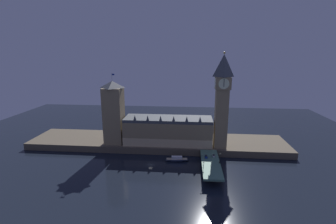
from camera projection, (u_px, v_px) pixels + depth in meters
ground_plane at (151, 165)px, 176.58m from camera, size 400.00×400.00×0.00m
embankment at (158, 142)px, 213.69m from camera, size 220.00×42.00×5.52m
parliament_hall at (168, 130)px, 203.12m from camera, size 72.07×23.89×25.87m
clock_tower at (222, 99)px, 187.00m from camera, size 11.94×12.05×74.49m
victoria_tower at (114, 112)px, 200.25m from camera, size 15.24×15.24×57.91m
bridge at (211, 165)px, 167.10m from camera, size 12.61×46.00×5.86m
car_northbound_lead at (206, 156)px, 174.85m from camera, size 1.92×4.65×1.59m
car_southbound_trail at (214, 156)px, 176.50m from camera, size 1.91×3.87×1.36m
pedestrian_near_rail at (203, 166)px, 159.81m from camera, size 0.38×0.38×1.78m
pedestrian_mid_walk at (219, 162)px, 165.66m from camera, size 0.38×0.38×1.65m
pedestrian_far_rail at (202, 155)px, 176.84m from camera, size 0.38×0.38×1.59m
street_lamp_near at (203, 166)px, 151.86m from camera, size 1.34×0.60×7.18m
street_lamp_mid at (220, 157)px, 165.06m from camera, size 1.34×0.60×7.25m
boat_upstream at (177, 159)px, 182.18m from camera, size 17.92×5.77×3.97m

